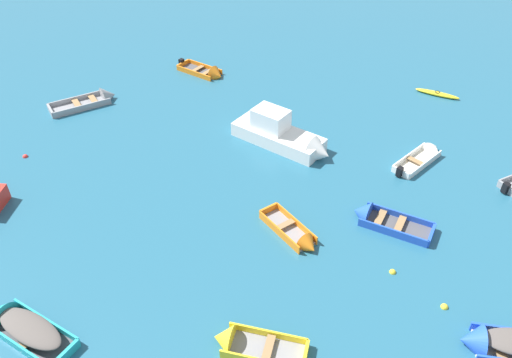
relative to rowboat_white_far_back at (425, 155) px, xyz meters
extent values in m
cube|color=gray|center=(3.99, -2.60, 0.02)|extent=(0.80, 1.02, 0.41)
cube|color=black|center=(3.88, -2.69, 0.16)|extent=(0.43, 0.43, 0.57)
cube|color=beige|center=(-0.52, -0.71, -0.13)|extent=(2.71, 3.17, 0.10)
cube|color=white|center=(-0.97, -0.38, 0.02)|extent=(2.02, 2.71, 0.40)
cube|color=white|center=(-0.08, -1.04, 0.02)|extent=(2.02, 2.71, 0.40)
cube|color=white|center=(-1.50, -2.05, 0.02)|extent=(0.94, 0.73, 0.40)
cone|color=white|center=(0.50, 0.68, 0.04)|extent=(1.30, 1.24, 1.06)
cube|color=#937047|center=(-0.63, -0.85, 0.10)|extent=(1.00, 0.86, 0.03)
cube|color=black|center=(-1.58, -2.16, 0.15)|extent=(0.41, 0.42, 0.55)
cube|color=gray|center=(-7.22, -14.36, -0.13)|extent=(3.12, 1.44, 0.11)
cube|color=yellow|center=(-7.17, -13.71, 0.04)|extent=(3.16, 0.33, 0.44)
cube|color=yellow|center=(-5.64, -14.48, 0.04)|extent=(0.23, 1.27, 0.44)
cone|color=yellow|center=(-8.86, -14.23, 0.06)|extent=(0.82, 1.29, 1.24)
cube|color=#937047|center=(-7.05, -14.37, 0.12)|extent=(0.42, 1.18, 0.03)
cube|color=#4C4C51|center=(-1.93, -6.39, -0.13)|extent=(3.50, 2.24, 0.11)
cube|color=blue|center=(-2.15, -7.06, 0.04)|extent=(3.26, 1.13, 0.44)
cube|color=blue|center=(-1.72, -5.73, 0.04)|extent=(3.26, 1.13, 0.44)
cube|color=blue|center=(-0.32, -6.92, 0.04)|extent=(0.56, 1.34, 0.44)
cone|color=blue|center=(-3.62, -5.85, 0.06)|extent=(1.15, 1.51, 1.34)
cube|color=#937047|center=(-1.76, -6.45, 0.13)|extent=(0.72, 1.30, 0.03)
cube|color=#937047|center=(-2.71, -6.14, 0.13)|extent=(0.72, 1.30, 0.03)
cube|color=#4C4C51|center=(-15.74, 8.51, -0.13)|extent=(3.37, 2.49, 0.10)
cube|color=orange|center=(-15.45, 9.12, 0.01)|extent=(2.99, 1.49, 0.38)
cube|color=orange|center=(-16.03, 7.91, 0.01)|extent=(2.99, 1.49, 0.38)
cube|color=orange|center=(-17.22, 9.22, 0.01)|extent=(0.69, 1.25, 0.38)
cone|color=orange|center=(-14.20, 7.78, 0.03)|extent=(1.23, 1.49, 1.29)
cube|color=#937047|center=(-15.90, 8.59, 0.09)|extent=(0.83, 1.23, 0.03)
cube|color=#937047|center=(-15.03, 8.17, 0.09)|extent=(0.83, 1.23, 0.03)
cube|color=black|center=(-17.34, 9.28, 0.14)|extent=(0.43, 0.44, 0.53)
cube|color=#4C4C51|center=(-16.31, -15.25, -0.13)|extent=(3.78, 2.51, 0.11)
cube|color=teal|center=(-16.56, -15.90, 0.03)|extent=(3.48, 1.44, 0.43)
cube|color=teal|center=(-16.05, -14.61, 0.03)|extent=(3.48, 1.44, 0.43)
cube|color=teal|center=(-14.59, -15.93, 0.03)|extent=(0.63, 1.31, 0.43)
cone|color=teal|center=(-18.10, -14.54, 0.05)|extent=(1.28, 1.55, 1.33)
cube|color=#937047|center=(-16.13, -15.32, 0.12)|extent=(0.81, 1.29, 0.03)
ellipsoid|color=#59514C|center=(-16.31, -15.25, 0.38)|extent=(3.47, 2.34, 0.39)
cube|color=gray|center=(-22.36, 2.18, -0.13)|extent=(3.66, 3.40, 0.11)
cube|color=gray|center=(-22.82, 2.72, 0.04)|extent=(2.98, 2.56, 0.44)
cube|color=gray|center=(-21.90, 1.64, 0.04)|extent=(2.98, 2.56, 0.44)
cube|color=gray|center=(-23.82, 0.93, 0.04)|extent=(1.01, 1.14, 0.44)
cone|color=gray|center=(-20.84, 3.48, 0.06)|extent=(1.55, 1.60, 1.35)
cube|color=#937047|center=(-22.51, 2.05, 0.12)|extent=(1.12, 1.22, 0.03)
cube|color=#937047|center=(-21.66, 2.78, 0.12)|extent=(1.12, 1.22, 0.03)
cube|color=white|center=(-8.65, 0.05, 0.24)|extent=(5.95, 4.34, 0.85)
cone|color=white|center=(-6.02, -1.28, 0.28)|extent=(1.77, 2.01, 1.68)
cube|color=white|center=(-9.15, 0.30, 1.28)|extent=(2.47, 2.21, 1.22)
cube|color=black|center=(-8.34, -0.11, 1.52)|extent=(0.77, 1.29, 0.54)
ellipsoid|color=yellow|center=(1.49, 7.80, -0.05)|extent=(3.03, 1.41, 0.27)
torus|color=black|center=(1.49, 7.80, 0.08)|extent=(0.47, 0.47, 0.06)
cone|color=blue|center=(0.62, -12.73, 0.07)|extent=(0.84, 1.42, 1.42)
cube|color=#937047|center=(1.65, -12.74, 0.13)|extent=(0.39, 1.32, 0.03)
cube|color=gray|center=(-7.15, -7.53, -0.13)|extent=(2.84, 2.82, 0.11)
cube|color=orange|center=(-6.77, -7.14, 0.04)|extent=(2.27, 2.25, 0.45)
cube|color=orange|center=(-7.53, -7.91, 0.04)|extent=(2.27, 2.25, 0.45)
cube|color=orange|center=(-8.26, -6.43, 0.04)|extent=(0.82, 0.83, 0.45)
cone|color=orange|center=(-5.99, -8.67, 0.07)|extent=(1.23, 1.24, 1.03)
cube|color=#937047|center=(-7.26, -7.41, 0.14)|extent=(0.91, 0.91, 0.03)
sphere|color=red|center=(-22.99, -3.89, -0.18)|extent=(0.31, 0.31, 0.31)
sphere|color=yellow|center=(-2.19, -9.41, -0.18)|extent=(0.30, 0.30, 0.30)
sphere|color=yellow|center=(-0.13, -11.02, -0.18)|extent=(0.32, 0.32, 0.32)
camera|label=1|loc=(-5.58, -25.91, 17.26)|focal=36.29mm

